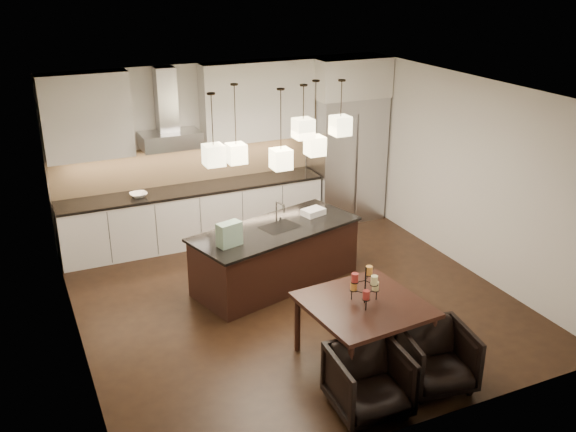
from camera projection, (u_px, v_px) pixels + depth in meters
name	position (u px, v px, depth m)	size (l,w,h in m)	color
floor	(294.00, 301.00, 8.64)	(5.50, 5.50, 0.02)	black
ceiling	(295.00, 92.00, 7.59)	(5.50, 5.50, 0.02)	white
wall_back	(223.00, 149.00, 10.45)	(5.50, 0.02, 2.80)	silver
wall_front	(424.00, 301.00, 5.79)	(5.50, 0.02, 2.80)	silver
wall_left	(68.00, 240.00, 7.06)	(0.02, 5.50, 2.80)	silver
wall_right	(469.00, 175.00, 9.18)	(0.02, 5.50, 2.80)	silver
refrigerator	(346.00, 159.00, 11.06)	(1.20, 0.72, 2.15)	#B7B7BA
fridge_panel	(349.00, 77.00, 10.54)	(1.26, 0.72, 0.65)	silver
lower_cabinets	(195.00, 216.00, 10.29)	(4.21, 0.62, 0.88)	silver
countertop	(194.00, 189.00, 10.12)	(4.21, 0.66, 0.04)	black
backsplash	(187.00, 164.00, 10.25)	(4.21, 0.02, 0.63)	tan
upper_cab_left	(86.00, 117.00, 9.19)	(1.25, 0.35, 1.25)	silver
upper_cab_right	(258.00, 101.00, 10.21)	(1.86, 0.35, 1.25)	silver
hood_canopy	(171.00, 140.00, 9.74)	(0.90, 0.52, 0.24)	#B7B7BA
hood_chimney	(166.00, 99.00, 9.61)	(0.30, 0.28, 0.96)	#B7B7BA
fruit_bowl	(139.00, 195.00, 9.72)	(0.26, 0.26, 0.06)	silver
island_body	(276.00, 257.00, 8.96)	(2.30, 0.92, 0.81)	black
island_top	(275.00, 229.00, 8.80)	(2.37, 0.99, 0.04)	black
faucet	(276.00, 212.00, 8.85)	(0.09, 0.22, 0.35)	silver
tote_bag	(229.00, 234.00, 8.19)	(0.31, 0.17, 0.31)	#1E6540
food_container	(313.00, 212.00, 9.22)	(0.31, 0.22, 0.09)	silver
dining_table	(363.00, 332.00, 7.21)	(1.24, 1.24, 0.74)	black
candelabra	(365.00, 285.00, 6.99)	(0.36, 0.36, 0.44)	black
candle_a	(375.00, 286.00, 7.07)	(0.08, 0.08, 0.10)	#ECE697
candle_b	(354.00, 286.00, 7.07)	(0.08, 0.08, 0.10)	gold
candle_c	(366.00, 295.00, 6.88)	(0.08, 0.08, 0.10)	#9F2B26
candle_d	(369.00, 270.00, 7.07)	(0.08, 0.08, 0.10)	gold
candle_e	(355.00, 278.00, 6.90)	(0.08, 0.08, 0.10)	#9F2B26
candle_f	(374.00, 280.00, 6.85)	(0.08, 0.08, 0.10)	#ECE697
armchair_left	(369.00, 381.00, 6.41)	(0.73, 0.75, 0.69)	black
armchair_right	(436.00, 358.00, 6.81)	(0.72, 0.74, 0.67)	black
pendant_a	(214.00, 155.00, 7.87)	(0.24, 0.24, 0.26)	beige
pendant_b	(236.00, 153.00, 8.50)	(0.24, 0.24, 0.26)	beige
pendant_c	(303.00, 128.00, 8.32)	(0.24, 0.24, 0.26)	beige
pendant_d	(315.00, 146.00, 8.73)	(0.24, 0.24, 0.26)	beige
pendant_e	(340.00, 126.00, 8.65)	(0.24, 0.24, 0.26)	beige
pendant_f	(281.00, 159.00, 8.19)	(0.24, 0.24, 0.26)	beige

